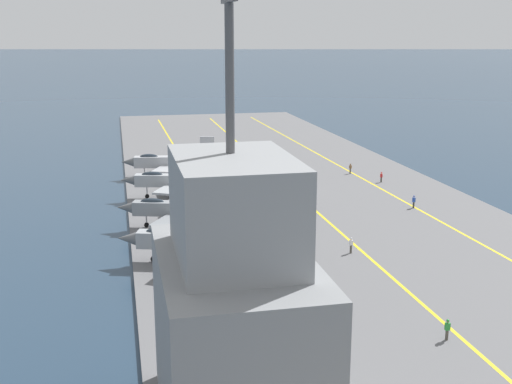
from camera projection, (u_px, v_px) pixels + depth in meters
name	position (u px, v px, depth m)	size (l,w,h in m)	color
ground_plane	(294.00, 195.00, 96.64)	(2000.00, 2000.00, 0.00)	#23384C
carrier_deck	(294.00, 193.00, 96.60)	(196.86, 49.42, 0.40)	slate
deck_stripe_foul_line	(379.00, 188.00, 99.34)	(177.17, 0.36, 0.01)	yellow
deck_stripe_centerline	(294.00, 192.00, 96.55)	(177.17, 0.36, 0.01)	yellow
deck_stripe_edge_line	(205.00, 197.00, 93.75)	(177.17, 0.36, 0.01)	yellow
parked_jet_nearest	(200.00, 240.00, 66.05)	(12.21, 16.75, 6.03)	#93999E
parked_jet_second	(185.00, 209.00, 78.09)	(13.74, 16.20, 6.38)	gray
parked_jet_third	(181.00, 181.00, 92.19)	(13.62, 16.92, 6.33)	#9EA3A8
parked_jet_fourth	(174.00, 162.00, 106.59)	(13.38, 16.66, 6.61)	#A8AAAF
crew_green_vest	(447.00, 329.00, 49.71)	(0.26, 0.38, 1.73)	#4C473D
crew_blue_vest	(414.00, 201.00, 87.49)	(0.44, 0.36, 1.76)	#383328
crew_brown_vest	(350.00, 168.00, 108.93)	(0.33, 0.43, 1.74)	#4C473D
crew_white_vest	(351.00, 245.00, 69.45)	(0.36, 0.44, 1.77)	#4C473D
crew_red_vest	(381.00, 177.00, 102.70)	(0.38, 0.45, 1.66)	#383328
island_tower	(235.00, 319.00, 36.87)	(14.63, 8.53, 25.28)	gray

